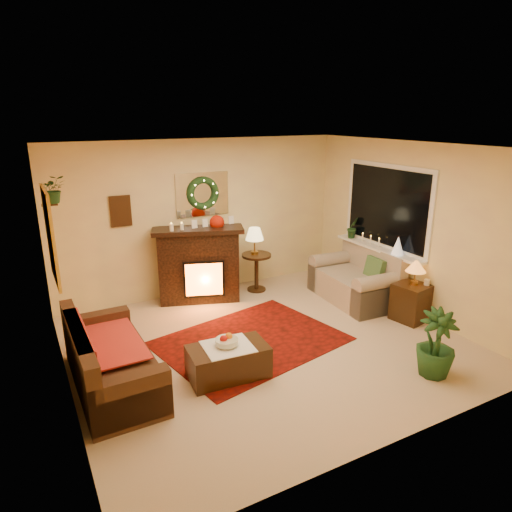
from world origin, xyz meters
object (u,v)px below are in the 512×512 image
loveseat (354,276)px  side_table_round (256,273)px  fireplace (199,269)px  end_table_square (411,303)px  sofa (111,351)px  coffee_table (228,360)px

loveseat → side_table_round: (-1.23, 1.14, -0.09)m
fireplace → end_table_square: bearing=-21.8°
sofa → coffee_table: bearing=-21.4°
side_table_round → loveseat: bearing=-42.8°
loveseat → coffee_table: 3.05m
loveseat → end_table_square: (0.24, -1.01, -0.15)m
sofa → loveseat: (4.06, 0.68, -0.01)m
fireplace → loveseat: bearing=-8.2°
side_table_round → end_table_square: (1.47, -2.15, -0.05)m
side_table_round → end_table_square: size_ratio=1.18×
sofa → side_table_round: size_ratio=2.76×
fireplace → coffee_table: size_ratio=1.38×
loveseat → end_table_square: size_ratio=2.70×
fireplace → loveseat: fireplace is taller
loveseat → coffee_table: loveseat is taller
loveseat → sofa: bearing=-167.0°
sofa → fireplace: size_ratio=1.43×
sofa → loveseat: size_ratio=1.21×
loveseat → end_table_square: bearing=-72.9°
sofa → coffee_table: sofa is taller
end_table_square → coffee_table: (-3.07, -0.13, -0.06)m
side_table_round → coffee_table: bearing=-125.1°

